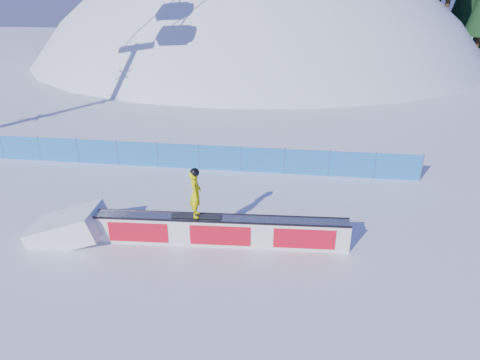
# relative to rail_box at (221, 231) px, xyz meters

# --- Properties ---
(ground) EXTENTS (160.00, 160.00, 0.00)m
(ground) POSITION_rel_rail_box_xyz_m (-3.18, 1.76, -0.49)
(ground) COLOR white
(ground) RESTS_ON ground
(snow_hill) EXTENTS (64.00, 64.00, 64.00)m
(snow_hill) POSITION_rel_rail_box_xyz_m (-3.18, 43.76, -18.49)
(snow_hill) COLOR white
(snow_hill) RESTS_ON ground
(safety_fence) EXTENTS (22.05, 0.05, 1.30)m
(safety_fence) POSITION_rel_rail_box_xyz_m (-3.18, 6.26, 0.11)
(safety_fence) COLOR blue
(safety_fence) RESTS_ON ground
(rail_box) EXTENTS (8.37, 1.10, 1.00)m
(rail_box) POSITION_rel_rail_box_xyz_m (0.00, 0.00, 0.00)
(rail_box) COLOR white
(rail_box) RESTS_ON ground
(snow_ramp) EXTENTS (2.63, 1.74, 1.58)m
(snow_ramp) POSITION_rel_rail_box_xyz_m (-5.21, -0.32, -0.49)
(snow_ramp) COLOR white
(snow_ramp) RESTS_ON ground
(snowboarder) EXTENTS (1.65, 0.63, 1.71)m
(snowboarder) POSITION_rel_rail_box_xyz_m (-0.79, -0.05, 1.35)
(snowboarder) COLOR black
(snowboarder) RESTS_ON rail_box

